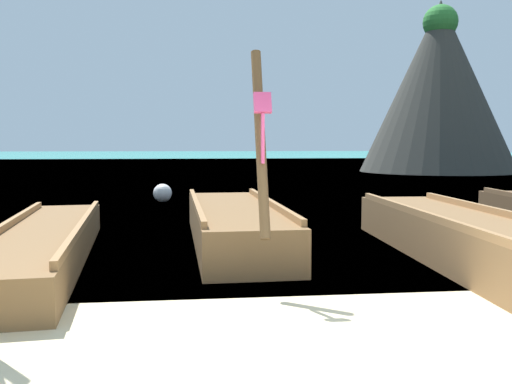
{
  "coord_description": "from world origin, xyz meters",
  "views": [
    {
      "loc": [
        -0.94,
        -4.26,
        1.71
      ],
      "look_at": [
        0.0,
        3.81,
        1.01
      ],
      "focal_mm": 39.26,
      "sensor_mm": 36.0,
      "label": 1
    }
  ],
  "objects_px": {
    "longtail_boat_green_ribbon": "(44,245)",
    "mooring_buoy_near": "(163,193)",
    "karst_rock": "(441,89)",
    "longtail_boat_turquoise_ribbon": "(464,238)",
    "mooring_buoy_far": "(258,204)",
    "longtail_boat_pink_ribbon": "(234,224)"
  },
  "relations": [
    {
      "from": "karst_rock",
      "to": "mooring_buoy_near",
      "type": "distance_m",
      "value": 23.25
    },
    {
      "from": "longtail_boat_turquoise_ribbon",
      "to": "longtail_boat_pink_ribbon",
      "type": "bearing_deg",
      "value": 150.33
    },
    {
      "from": "longtail_boat_green_ribbon",
      "to": "mooring_buoy_near",
      "type": "xyz_separation_m",
      "value": [
        1.28,
        8.19,
        0.01
      ]
    },
    {
      "from": "longtail_boat_green_ribbon",
      "to": "longtail_boat_pink_ribbon",
      "type": "xyz_separation_m",
      "value": [
        2.84,
        1.2,
        0.07
      ]
    },
    {
      "from": "longtail_boat_pink_ribbon",
      "to": "mooring_buoy_near",
      "type": "bearing_deg",
      "value": 102.58
    },
    {
      "from": "karst_rock",
      "to": "mooring_buoy_far",
      "type": "relative_size",
      "value": 26.99
    },
    {
      "from": "longtail_boat_pink_ribbon",
      "to": "karst_rock",
      "type": "bearing_deg",
      "value": 58.31
    },
    {
      "from": "longtail_boat_pink_ribbon",
      "to": "longtail_boat_turquoise_ribbon",
      "type": "relative_size",
      "value": 0.91
    },
    {
      "from": "mooring_buoy_far",
      "to": "karst_rock",
      "type": "bearing_deg",
      "value": 54.54
    },
    {
      "from": "karst_rock",
      "to": "mooring_buoy_far",
      "type": "xyz_separation_m",
      "value": [
        -13.42,
        -18.84,
        -4.81
      ]
    },
    {
      "from": "longtail_boat_green_ribbon",
      "to": "longtail_boat_pink_ribbon",
      "type": "distance_m",
      "value": 3.08
    },
    {
      "from": "karst_rock",
      "to": "mooring_buoy_near",
      "type": "xyz_separation_m",
      "value": [
        -15.92,
        -16.27,
        -4.73
      ]
    },
    {
      "from": "longtail_boat_green_ribbon",
      "to": "longtail_boat_turquoise_ribbon",
      "type": "height_order",
      "value": "longtail_boat_turquoise_ribbon"
    },
    {
      "from": "mooring_buoy_far",
      "to": "longtail_boat_turquoise_ribbon",
      "type": "bearing_deg",
      "value": -70.0
    },
    {
      "from": "mooring_buoy_near",
      "to": "mooring_buoy_far",
      "type": "relative_size",
      "value": 1.42
    },
    {
      "from": "longtail_boat_pink_ribbon",
      "to": "karst_rock",
      "type": "height_order",
      "value": "karst_rock"
    },
    {
      "from": "longtail_boat_green_ribbon",
      "to": "mooring_buoy_near",
      "type": "height_order",
      "value": "longtail_boat_green_ribbon"
    },
    {
      "from": "longtail_boat_turquoise_ribbon",
      "to": "karst_rock",
      "type": "distance_m",
      "value": 27.84
    },
    {
      "from": "longtail_boat_turquoise_ribbon",
      "to": "mooring_buoy_far",
      "type": "distance_m",
      "value": 6.65
    },
    {
      "from": "longtail_boat_green_ribbon",
      "to": "karst_rock",
      "type": "distance_m",
      "value": 30.27
    },
    {
      "from": "longtail_boat_green_ribbon",
      "to": "longtail_boat_pink_ribbon",
      "type": "bearing_deg",
      "value": 22.94
    },
    {
      "from": "karst_rock",
      "to": "mooring_buoy_near",
      "type": "height_order",
      "value": "karst_rock"
    }
  ]
}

